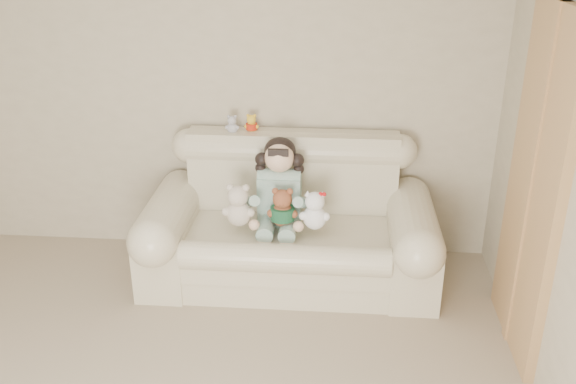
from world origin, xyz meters
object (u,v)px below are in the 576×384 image
at_px(sofa, 289,216).
at_px(brown_teddy, 283,204).
at_px(cream_teddy, 238,201).
at_px(seated_child, 280,182).
at_px(white_cat, 315,206).

relative_size(sofa, brown_teddy, 6.28).
bearing_deg(cream_teddy, sofa, 35.28).
xyz_separation_m(sofa, brown_teddy, (-0.04, -0.12, 0.15)).
bearing_deg(seated_child, brown_teddy, -78.25).
bearing_deg(white_cat, cream_teddy, -165.52).
xyz_separation_m(sofa, cream_teddy, (-0.34, -0.13, 0.17)).
bearing_deg(sofa, white_cat, -36.89).
bearing_deg(white_cat, seated_child, 155.37).
xyz_separation_m(sofa, seated_child, (-0.08, 0.08, 0.23)).
height_order(sofa, cream_teddy, sofa).
bearing_deg(seated_child, white_cat, -39.42).
height_order(seated_child, cream_teddy, seated_child).
relative_size(brown_teddy, white_cat, 1.00).
distance_m(sofa, white_cat, 0.28).
distance_m(brown_teddy, cream_teddy, 0.31).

